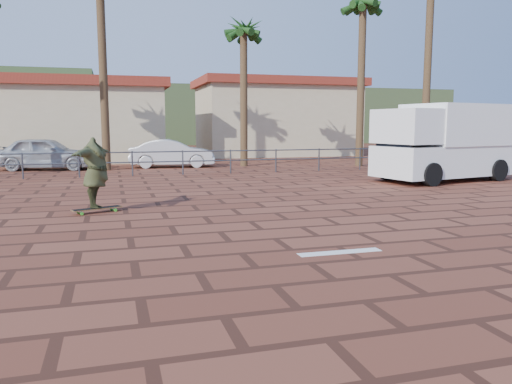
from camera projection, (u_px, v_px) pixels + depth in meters
ground at (275, 239)px, 8.95m from camera, size 120.00×120.00×0.00m
paint_stripe at (340, 252)px, 7.99m from camera, size 1.40×0.22×0.01m
guardrail at (183, 158)px, 20.28m from camera, size 24.06×0.06×1.00m
palm_center at (244, 33)px, 23.81m from camera, size 2.40×2.40×7.75m
palm_right at (363, 7)px, 23.73m from camera, size 2.40×2.40×9.05m
building_west at (51, 120)px, 27.94m from camera, size 12.60×7.60×4.50m
building_east at (276, 117)px, 33.65m from camera, size 10.60×6.60×5.00m
hill_front at (136, 116)px, 56.15m from camera, size 70.00×18.00×6.00m
longboard at (97, 209)px, 11.58m from camera, size 1.16×0.65×0.11m
skateboarder at (96, 173)px, 11.47m from camera, size 1.18×2.09×1.64m
campervan at (447, 141)px, 18.14m from camera, size 5.66×3.26×2.76m
car_silver at (46, 153)px, 22.53m from camera, size 4.61×2.50×1.49m
car_white at (172, 153)px, 23.91m from camera, size 4.14×1.82×1.32m
street_sign at (400, 138)px, 22.93m from camera, size 0.41×0.08×2.01m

